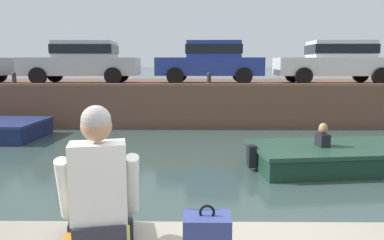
# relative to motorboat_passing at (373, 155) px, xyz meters

# --- Properties ---
(ground_plane) EXTENTS (400.00, 400.00, 0.00)m
(ground_plane) POSITION_rel_motorboat_passing_xyz_m (-3.41, -0.21, -0.24)
(ground_plane) COLOR #384C47
(far_quay_wall) EXTENTS (60.00, 6.00, 1.43)m
(far_quay_wall) POSITION_rel_motorboat_passing_xyz_m (-3.41, 7.54, 0.47)
(far_quay_wall) COLOR brown
(far_quay_wall) RESTS_ON ground
(far_wall_coping) EXTENTS (60.00, 0.24, 0.08)m
(far_wall_coping) POSITION_rel_motorboat_passing_xyz_m (-3.41, 4.66, 1.23)
(far_wall_coping) COLOR brown
(far_wall_coping) RESTS_ON far_quay_wall
(motorboat_passing) EXTENTS (5.78, 2.35, 0.95)m
(motorboat_passing) POSITION_rel_motorboat_passing_xyz_m (0.00, 0.00, 0.00)
(motorboat_passing) COLOR #193828
(motorboat_passing) RESTS_ON ground
(car_left_inner_silver) EXTENTS (4.26, 2.07, 1.54)m
(car_left_inner_silver) POSITION_rel_motorboat_passing_xyz_m (-7.92, 6.25, 2.03)
(car_left_inner_silver) COLOR #B7BABC
(car_left_inner_silver) RESTS_ON far_quay_wall
(car_centre_blue) EXTENTS (3.93, 2.09, 1.54)m
(car_centre_blue) POSITION_rel_motorboat_passing_xyz_m (-3.18, 6.25, 2.03)
(car_centre_blue) COLOR #233893
(car_centre_blue) RESTS_ON far_quay_wall
(car_right_inner_white) EXTENTS (4.32, 2.09, 1.54)m
(car_right_inner_white) POSITION_rel_motorboat_passing_xyz_m (1.43, 6.25, 2.03)
(car_right_inner_white) COLOR white
(car_right_inner_white) RESTS_ON far_quay_wall
(mooring_bollard_west) EXTENTS (0.15, 0.15, 0.45)m
(mooring_bollard_west) POSITION_rel_motorboat_passing_xyz_m (-9.84, 4.79, 1.42)
(mooring_bollard_west) COLOR #2D2B28
(mooring_bollard_west) RESTS_ON far_quay_wall
(mooring_bollard_mid) EXTENTS (0.15, 0.15, 0.45)m
(mooring_bollard_mid) POSITION_rel_motorboat_passing_xyz_m (-3.31, 4.79, 1.42)
(mooring_bollard_mid) COLOR #2D2B28
(mooring_bollard_mid) RESTS_ON far_quay_wall
(person_seated_left) EXTENTS (0.58, 0.59, 0.97)m
(person_seated_left) POSITION_rel_motorboat_passing_xyz_m (-4.40, -5.33, 1.07)
(person_seated_left) COLOR #282833
(person_seated_left) RESTS_ON near_quay
(bottle_drink) EXTENTS (0.06, 0.06, 0.20)m
(bottle_drink) POSITION_rel_motorboat_passing_xyz_m (-4.22, -5.44, 0.79)
(bottle_drink) COLOR #CCC64C
(bottle_drink) RESTS_ON near_quay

